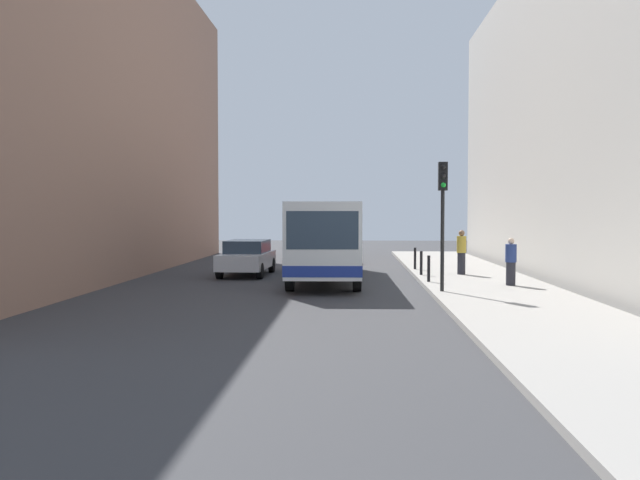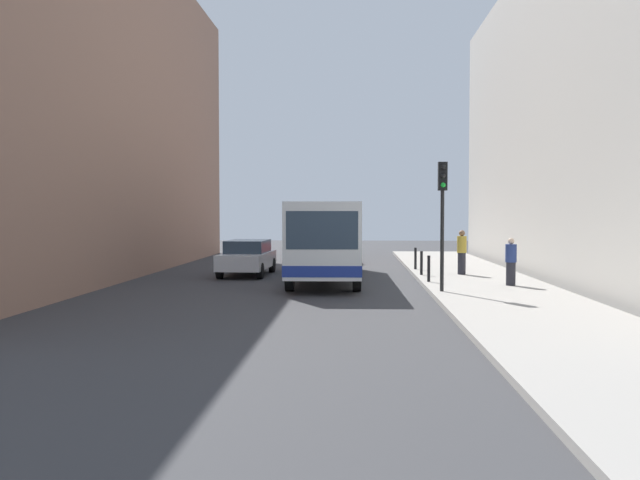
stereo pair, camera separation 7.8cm
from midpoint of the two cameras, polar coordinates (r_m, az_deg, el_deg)
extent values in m
plane|color=#38383A|center=(24.08, 1.15, -4.02)|extent=(80.00, 80.00, 0.00)
cube|color=#9E9991|center=(24.50, 13.90, -3.80)|extent=(4.40, 40.00, 0.15)
cube|color=#936B56|center=(30.82, -20.88, 10.60)|extent=(7.00, 32.00, 14.35)
cube|color=#BCB7AD|center=(30.19, 24.15, 9.85)|extent=(7.00, 32.00, 13.44)
cube|color=white|center=(26.83, 0.55, 0.38)|extent=(2.75, 11.05, 2.50)
cube|color=navy|center=(26.88, 0.55, -1.64)|extent=(2.77, 11.07, 0.36)
cube|color=#2D3D4C|center=(21.35, 0.27, 0.82)|extent=(2.26, 0.11, 1.20)
cube|color=#2D3D4C|center=(27.32, 0.57, 1.15)|extent=(2.73, 9.46, 1.00)
cylinder|color=black|center=(23.02, 3.18, -3.06)|extent=(0.30, 1.01, 1.00)
cylinder|color=black|center=(23.07, -2.45, -3.05)|extent=(0.30, 1.01, 1.00)
cylinder|color=black|center=(30.79, 2.79, -1.69)|extent=(0.30, 1.01, 1.00)
cylinder|color=black|center=(30.83, -1.41, -1.69)|extent=(0.30, 1.01, 1.00)
cube|color=silver|center=(28.93, -6.01, -1.69)|extent=(1.96, 4.46, 0.64)
cube|color=#2D3D4C|center=(29.04, -5.96, -0.52)|extent=(1.69, 2.52, 0.52)
cylinder|color=black|center=(27.34, -4.93, -2.59)|extent=(0.24, 0.65, 0.64)
cylinder|color=black|center=(27.67, -8.28, -2.55)|extent=(0.24, 0.65, 0.64)
cylinder|color=black|center=(30.29, -3.94, -2.11)|extent=(0.24, 0.65, 0.64)
cylinder|color=black|center=(30.59, -6.98, -2.07)|extent=(0.24, 0.65, 0.64)
cube|color=maroon|center=(36.63, 1.30, -0.83)|extent=(2.14, 4.53, 0.64)
cube|color=#2D3D4C|center=(36.75, 1.29, 0.09)|extent=(1.79, 2.58, 0.52)
cylinder|color=black|center=(35.21, 2.75, -1.48)|extent=(0.27, 0.66, 0.64)
cylinder|color=black|center=(35.12, 0.08, -1.49)|extent=(0.27, 0.66, 0.64)
cylinder|color=black|center=(38.19, 2.41, -1.18)|extent=(0.27, 0.66, 0.64)
cylinder|color=black|center=(38.12, -0.05, -1.19)|extent=(0.27, 0.66, 0.64)
cylinder|color=black|center=(22.01, 10.25, -0.08)|extent=(0.12, 0.12, 3.20)
cube|color=black|center=(22.02, 10.29, 5.25)|extent=(0.28, 0.24, 0.90)
sphere|color=black|center=(21.91, 10.34, 6.00)|extent=(0.16, 0.16, 0.16)
sphere|color=black|center=(21.89, 10.33, 5.27)|extent=(0.16, 0.16, 0.16)
sphere|color=green|center=(21.88, 10.33, 4.54)|extent=(0.16, 0.16, 0.16)
cylinder|color=black|center=(24.98, 9.15, -2.38)|extent=(0.11, 0.11, 0.95)
cylinder|color=black|center=(27.68, 8.54, -1.91)|extent=(0.11, 0.11, 0.95)
cylinder|color=black|center=(30.39, 8.04, -1.53)|extent=(0.11, 0.11, 0.95)
cylinder|color=#26262D|center=(24.38, 15.71, -2.73)|extent=(0.32, 0.32, 0.80)
cylinder|color=navy|center=(24.33, 15.73, -1.07)|extent=(0.38, 0.38, 0.62)
sphere|color=beige|center=(24.31, 15.74, -0.09)|extent=(0.22, 0.22, 0.22)
cylinder|color=#26262D|center=(28.20, 11.81, -1.94)|extent=(0.32, 0.32, 0.87)
cylinder|color=gold|center=(28.15, 11.82, -0.36)|extent=(0.38, 0.38, 0.67)
sphere|color=#8C6647|center=(28.13, 11.83, 0.57)|extent=(0.24, 0.24, 0.24)
camera|label=1|loc=(0.04, -89.91, 0.00)|focal=38.37mm
camera|label=2|loc=(0.04, 90.09, 0.00)|focal=38.37mm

